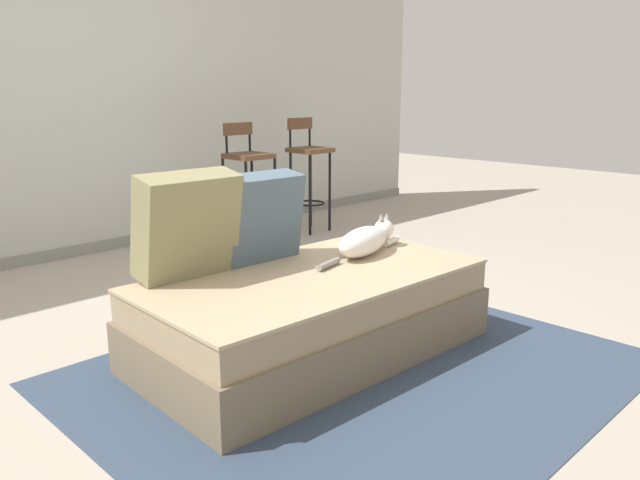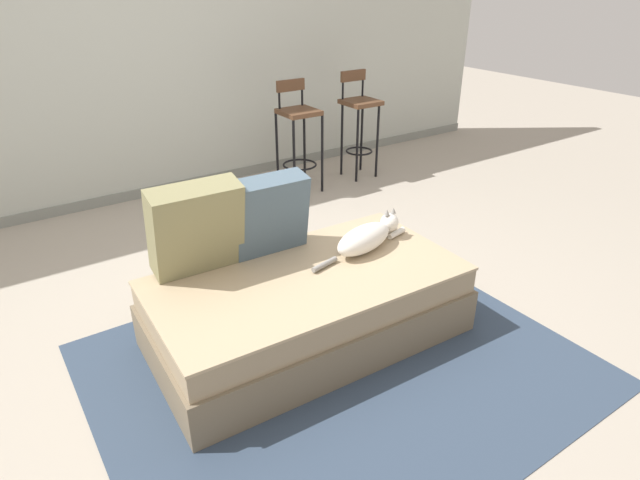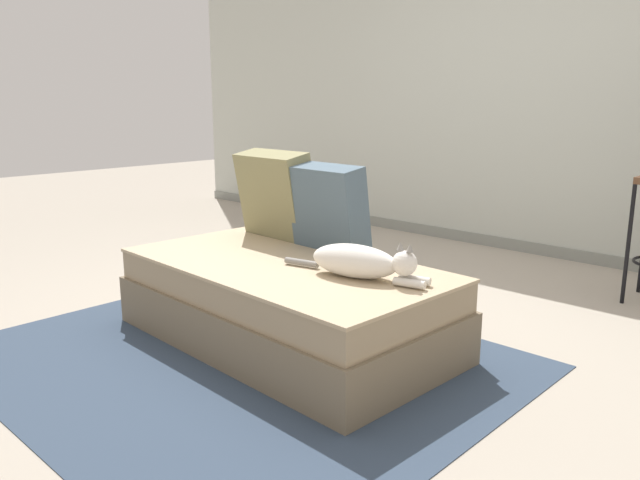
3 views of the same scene
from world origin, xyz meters
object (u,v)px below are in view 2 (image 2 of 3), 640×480
object	(u,v)px
throw_pillow_middle	(268,214)
bar_stool_by_doorway	(359,115)
bar_stool_near_window	(298,129)
couch	(308,306)
throw_pillow_corner	(196,228)
cat	(367,237)

from	to	relation	value
throw_pillow_middle	bar_stool_by_doorway	xyz separation A→B (m)	(1.91, 1.62, -0.03)
bar_stool_near_window	bar_stool_by_doorway	world-z (taller)	bar_stool_by_doorway
couch	bar_stool_near_window	distance (m)	2.33
bar_stool_by_doorway	bar_stool_near_window	bearing A→B (deg)	-179.90
throw_pillow_corner	throw_pillow_middle	xyz separation A→B (m)	(0.42, -0.02, -0.02)
throw_pillow_corner	bar_stool_near_window	xyz separation A→B (m)	(1.63, 1.60, -0.08)
throw_pillow_corner	cat	bearing A→B (deg)	-19.39
cat	bar_stool_near_window	xyz separation A→B (m)	(0.73, 1.92, 0.10)
couch	cat	bearing A→B (deg)	6.51
couch	cat	world-z (taller)	cat
throw_pillow_middle	bar_stool_by_doorway	distance (m)	2.50
cat	bar_stool_by_doorway	xyz separation A→B (m)	(1.43, 1.92, 0.12)
cat	bar_stool_near_window	distance (m)	2.06
throw_pillow_corner	cat	world-z (taller)	throw_pillow_corner
couch	bar_stool_by_doorway	world-z (taller)	bar_stool_by_doorway
couch	throw_pillow_corner	world-z (taller)	throw_pillow_corner
throw_pillow_middle	cat	bearing A→B (deg)	-32.27
throw_pillow_corner	bar_stool_near_window	size ratio (longest dim) A/B	0.50
throw_pillow_corner	throw_pillow_middle	distance (m)	0.42
throw_pillow_corner	bar_stool_near_window	bearing A→B (deg)	44.47
couch	throw_pillow_corner	xyz separation A→B (m)	(-0.45, 0.37, 0.45)
couch	bar_stool_by_doorway	size ratio (longest dim) A/B	1.70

